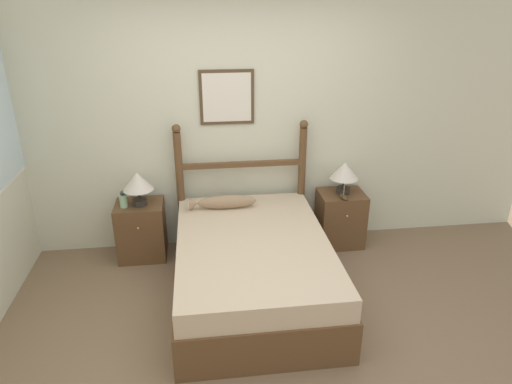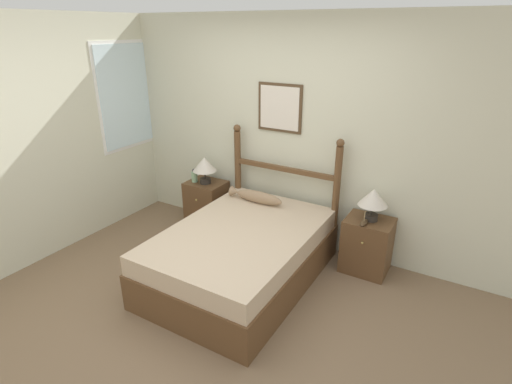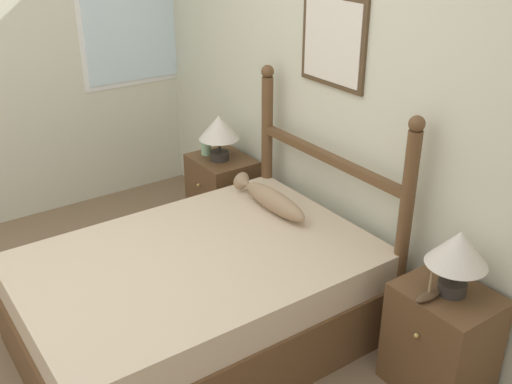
% 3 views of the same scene
% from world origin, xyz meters
% --- Properties ---
extents(ground_plane, '(16.00, 16.00, 0.00)m').
position_xyz_m(ground_plane, '(0.00, 0.00, 0.00)').
color(ground_plane, '#7A6047').
extents(wall_back, '(6.40, 0.08, 2.55)m').
position_xyz_m(wall_back, '(-0.00, 1.73, 1.28)').
color(wall_back, beige).
rests_on(wall_back, ground_plane).
extents(bed, '(1.33, 1.92, 0.56)m').
position_xyz_m(bed, '(0.02, 0.67, 0.28)').
color(bed, brown).
rests_on(bed, ground_plane).
extents(headboard, '(1.33, 0.09, 1.35)m').
position_xyz_m(headboard, '(0.02, 1.59, 0.73)').
color(headboard, brown).
rests_on(headboard, ground_plane).
extents(nightstand_left, '(0.47, 0.41, 0.59)m').
position_xyz_m(nightstand_left, '(-1.02, 1.48, 0.29)').
color(nightstand_left, brown).
rests_on(nightstand_left, ground_plane).
extents(nightstand_right, '(0.47, 0.41, 0.59)m').
position_xyz_m(nightstand_right, '(1.05, 1.48, 0.29)').
color(nightstand_right, brown).
rests_on(nightstand_right, ground_plane).
extents(table_lamp_left, '(0.29, 0.29, 0.34)m').
position_xyz_m(table_lamp_left, '(-1.00, 1.45, 0.82)').
color(table_lamp_left, '#2D2823').
rests_on(table_lamp_left, nightstand_left).
extents(table_lamp_right, '(0.29, 0.29, 0.34)m').
position_xyz_m(table_lamp_right, '(1.06, 1.48, 0.82)').
color(table_lamp_right, '#2D2823').
rests_on(table_lamp_right, nightstand_right).
extents(bottle, '(0.07, 0.07, 0.17)m').
position_xyz_m(bottle, '(-1.15, 1.42, 0.66)').
color(bottle, '#99C699').
rests_on(bottle, nightstand_left).
extents(model_boat, '(0.06, 0.17, 0.15)m').
position_xyz_m(model_boat, '(1.03, 1.35, 0.61)').
color(model_boat, '#4C3823').
rests_on(model_boat, nightstand_right).
extents(fish_pillow, '(0.66, 0.12, 0.14)m').
position_xyz_m(fish_pillow, '(-0.20, 1.32, 0.63)').
color(fish_pillow, '#997A5B').
rests_on(fish_pillow, bed).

